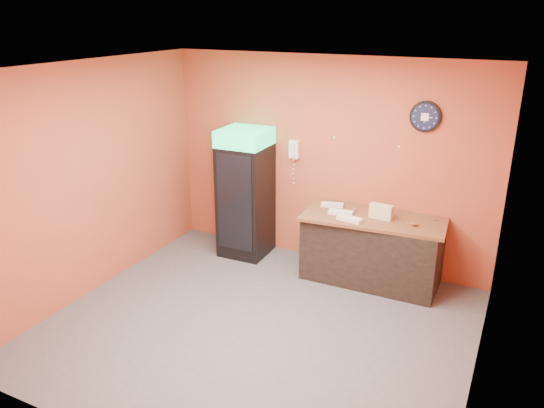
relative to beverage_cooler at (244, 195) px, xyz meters
The scene contains 15 objects.
floor 2.12m from the beverage_cooler, 56.71° to the right, with size 4.50×4.50×0.00m, color #47474C.
back_wall 1.24m from the beverage_cooler, 20.29° to the left, with size 4.50×0.02×2.80m, color #B44B32.
left_wall 2.07m from the beverage_cooler, 126.56° to the right, with size 0.02×4.00×2.80m, color #B44B32.
right_wall 3.71m from the beverage_cooler, 25.95° to the right, with size 0.02×4.00×2.80m, color #B44B32.
ceiling 2.71m from the beverage_cooler, 56.71° to the right, with size 4.50×4.00×0.02m, color white.
beverage_cooler is the anchor object (origin of this frame).
prep_counter 1.91m from the beverage_cooler, ahead, with size 1.70×0.75×0.85m, color black.
wall_clock 2.63m from the beverage_cooler, ahead, with size 0.37×0.06×0.37m.
wall_phone 0.95m from the beverage_cooler, 29.26° to the left, with size 0.13×0.11×0.25m.
butcher_paper 1.85m from the beverage_cooler, ahead, with size 1.76×0.82×0.04m, color brown.
sub_roll_stack 1.95m from the beverage_cooler, ahead, with size 0.29×0.13×0.18m.
wrapped_sandwich_left 1.45m from the beverage_cooler, ahead, with size 0.31×0.12×0.04m, color silver.
wrapped_sandwich_mid 1.64m from the beverage_cooler, ahead, with size 0.31×0.12×0.04m, color silver.
wrapped_sandwich_right 1.26m from the beverage_cooler, ahead, with size 0.29×0.11×0.04m, color silver.
kitchen_tool 1.58m from the beverage_cooler, ahead, with size 0.05×0.05×0.05m, color silver.
Camera 1 is at (2.39, -4.47, 3.32)m, focal length 35.00 mm.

